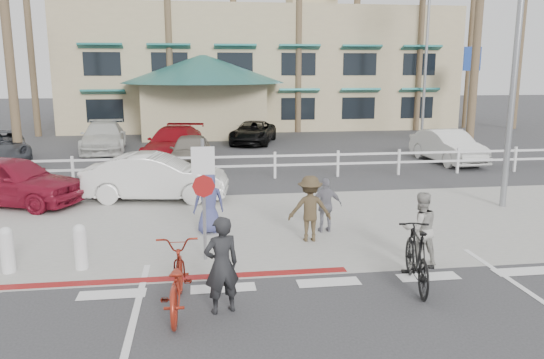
{
  "coord_description": "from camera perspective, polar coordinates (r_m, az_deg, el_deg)",
  "views": [
    {
      "loc": [
        -2.37,
        -8.63,
        3.99
      ],
      "look_at": [
        -0.73,
        3.2,
        1.5
      ],
      "focal_mm": 35.0,
      "sensor_mm": 36.0,
      "label": 1
    }
  ],
  "objects": [
    {
      "name": "ground",
      "position": [
        9.8,
        6.96,
        -12.34
      ],
      "size": [
        140.0,
        140.0,
        0.0
      ],
      "primitive_type": "plane",
      "color": "#333335"
    },
    {
      "name": "bike_path",
      "position": [
        8.09,
        10.75,
        -17.97
      ],
      "size": [
        12.0,
        16.0,
        0.01
      ],
      "primitive_type": "cube",
      "color": "#333335",
      "rests_on": "ground"
    },
    {
      "name": "sidewalk_plaza",
      "position": [
        13.92,
        2.23,
        -4.86
      ],
      "size": [
        22.0,
        7.0,
        0.01
      ],
      "primitive_type": "cube",
      "color": "gray",
      "rests_on": "ground"
    },
    {
      "name": "cross_street",
      "position": [
        17.74,
        -0.04,
        -1.2
      ],
      "size": [
        40.0,
        5.0,
        0.01
      ],
      "primitive_type": "cube",
      "color": "#333335",
      "rests_on": "ground"
    },
    {
      "name": "parking_lot",
      "position": [
        27.03,
        -2.81,
        3.28
      ],
      "size": [
        50.0,
        16.0,
        0.01
      ],
      "primitive_type": "cube",
      "color": "#333335",
      "rests_on": "ground"
    },
    {
      "name": "curb_red",
      "position": [
        10.62,
        -10.91,
        -10.45
      ],
      "size": [
        7.0,
        0.25,
        0.02
      ],
      "primitive_type": "cube",
      "color": "maroon",
      "rests_on": "ground"
    },
    {
      "name": "rail_fence",
      "position": [
        19.65,
        0.6,
        1.55
      ],
      "size": [
        29.4,
        0.16,
        1.0
      ],
      "primitive_type": null,
      "color": "silver",
      "rests_on": "ground"
    },
    {
      "name": "building",
      "position": [
        39.9,
        -1.68,
        14.16
      ],
      "size": [
        28.0,
        16.0,
        11.3
      ],
      "primitive_type": null,
      "color": "tan",
      "rests_on": "ground"
    },
    {
      "name": "sign_post",
      "position": [
        11.12,
        -7.35,
        -1.52
      ],
      "size": [
        0.5,
        0.1,
        2.9
      ],
      "primitive_type": null,
      "color": "gray",
      "rests_on": "ground"
    },
    {
      "name": "bollard_0",
      "position": [
        11.45,
        -19.9,
        -6.82
      ],
      "size": [
        0.26,
        0.26,
        0.95
      ],
      "primitive_type": null,
      "color": "silver",
      "rests_on": "ground"
    },
    {
      "name": "bollard_1",
      "position": [
        11.83,
        -26.59,
        -6.79
      ],
      "size": [
        0.26,
        0.26,
        0.95
      ],
      "primitive_type": null,
      "color": "silver",
      "rests_on": "ground"
    },
    {
      "name": "streetlight_0",
      "position": [
        16.69,
        24.81,
        12.48
      ],
      "size": [
        0.6,
        2.0,
        9.0
      ],
      "primitive_type": null,
      "color": "gray",
      "rests_on": "ground"
    },
    {
      "name": "streetlight_1",
      "position": [
        35.66,
        16.24,
        12.55
      ],
      "size": [
        0.6,
        2.0,
        9.5
      ],
      "primitive_type": null,
      "color": "gray",
      "rests_on": "ground"
    },
    {
      "name": "info_sign",
      "position": [
        34.75,
        20.45,
        9.09
      ],
      "size": [
        1.2,
        0.16,
        5.6
      ],
      "primitive_type": null,
      "color": "navy",
      "rests_on": "ground"
    },
    {
      "name": "palm_1",
      "position": [
        35.07,
        -24.72,
        14.85
      ],
      "size": [
        4.0,
        4.0,
        13.0
      ],
      "primitive_type": null,
      "color": "black",
      "rests_on": "ground"
    },
    {
      "name": "palm_2",
      "position": [
        35.31,
        -17.93,
        17.76
      ],
      "size": [
        4.0,
        4.0,
        16.0
      ],
      "primitive_type": null,
      "color": "black",
      "rests_on": "ground"
    },
    {
      "name": "palm_3",
      "position": [
        33.8,
        -11.13,
        16.68
      ],
      "size": [
        4.0,
        4.0,
        14.0
      ],
      "primitive_type": null,
      "color": "black",
      "rests_on": "ground"
    },
    {
      "name": "palm_4",
      "position": [
        34.88,
        -4.18,
        17.53
      ],
      "size": [
        4.0,
        4.0,
        15.0
      ],
      "primitive_type": null,
      "color": "black",
      "rests_on": "ground"
    },
    {
      "name": "palm_5",
      "position": [
        34.32,
        2.91,
        15.96
      ],
      "size": [
        4.0,
        4.0,
        13.0
      ],
      "primitive_type": null,
      "color": "black",
      "rests_on": "ground"
    },
    {
      "name": "palm_7",
      "position": [
        36.69,
        15.79,
        16.06
      ],
      "size": [
        4.0,
        4.0,
        14.0
      ],
      "primitive_type": null,
      "color": "black",
      "rests_on": "ground"
    },
    {
      "name": "palm_8",
      "position": [
        39.36,
        20.79,
        16.16
      ],
      "size": [
        4.0,
        4.0,
        15.0
      ],
      "primitive_type": null,
      "color": "black",
      "rests_on": "ground"
    },
    {
      "name": "palm_9",
      "position": [
        39.92,
        25.29,
        14.3
      ],
      "size": [
        4.0,
        4.0,
        13.0
      ],
      "primitive_type": null,
      "color": "black",
      "rests_on": "ground"
    },
    {
      "name": "palm_10",
      "position": [
        24.91,
        -26.74,
        15.2
      ],
      "size": [
        4.0,
        4.0,
        12.0
      ],
      "primitive_type": null,
      "color": "black",
      "rests_on": "ground"
    },
    {
      "name": "palm_11",
      "position": [
        28.18,
        21.45,
        17.13
      ],
      "size": [
        4.0,
        4.0,
        14.0
      ],
      "primitive_type": null,
      "color": "black",
      "rests_on": "ground"
    },
    {
      "name": "bike_red",
      "position": [
        9.15,
        -10.31,
        -10.53
      ],
      "size": [
        0.79,
        2.1,
        1.09
      ],
      "primitive_type": "imported",
      "rotation": [
        0.0,
        0.0,
        3.11
      ],
      "color": "maroon",
      "rests_on": "ground"
    },
    {
      "name": "rider_red",
      "position": [
        8.86,
        -5.45,
        -9.16
      ],
      "size": [
        0.7,
        0.57,
        1.66
      ],
      "primitive_type": "imported",
      "rotation": [
        0.0,
        0.0,
        3.46
      ],
      "color": "black",
      "rests_on": "ground"
    },
    {
      "name": "bike_black",
      "position": [
        10.26,
        15.32,
        -8.0
      ],
      "size": [
        0.93,
        2.04,
        1.18
      ],
      "primitive_type": "imported",
      "rotation": [
        0.0,
        0.0,
        2.95
      ],
      "color": "black",
      "rests_on": "ground"
    },
    {
      "name": "rider_black",
      "position": [
        11.37,
        15.65,
        -5.11
      ],
      "size": [
        0.79,
        0.63,
        1.55
      ],
      "primitive_type": "imported",
      "rotation": [
        0.0,
        0.0,
        3.2
      ],
      "color": "#A7A59D",
      "rests_on": "ground"
    },
    {
      "name": "pedestrian_a",
      "position": [
        12.47,
        4.09,
        -3.14
      ],
      "size": [
        1.06,
        0.67,
        1.57
      ],
      "primitive_type": "imported",
      "rotation": [
        0.0,
        0.0,
        3.05
      ],
      "color": "#453723",
      "rests_on": "ground"
    },
    {
      "name": "pedestrian_child",
      "position": [
        13.18,
        5.82,
        -2.79
      ],
      "size": [
        0.81,
        0.35,
        1.37
      ],
      "primitive_type": "imported",
      "rotation": [
        0.0,
        0.0,
        3.16
      ],
      "color": "gray",
      "rests_on": "ground"
    },
    {
      "name": "pedestrian_b",
      "position": [
        13.13,
        -6.81,
        -2.46
      ],
      "size": [
        0.83,
        0.61,
        1.56
      ],
      "primitive_type": "imported",
      "rotation": [
        0.0,
        0.0,
        3.3
      ],
      "color": "#3A3F71",
      "rests_on": "ground"
    },
    {
      "name": "car_white_sedan",
      "position": [
        16.75,
        -12.36,
        0.25
      ],
      "size": [
        4.54,
        2.12,
        1.44
      ],
      "primitive_type": "imported",
      "rotation": [
        0.0,
        0.0,
        1.43
      ],
      "color": "silver",
      "rests_on": "ground"
    },
    {
      "name": "car_red_compact",
      "position": [
        17.53,
        -26.26,
        -0.11
      ],
      "size": [
        4.71,
        3.28,
        1.49
      ],
      "primitive_type": "imported",
      "rotation": [
        0.0,
        0.0,
        1.18
      ],
      "color": "maroon",
      "rests_on": "ground"
    },
    {
      "name": "lot_car_1",
      "position": [
        23.99,
        -10.49,
        3.8
      ],
      "size": [
        3.04,
        5.41,
        1.48
      ],
      "primitive_type": "imported",
      "rotation": [
        0.0,
        0.0,
        -0.2
      ],
      "color": "maroon",
      "rests_on": "ground"
    },
    {
      "name": "lot_car_2",
      "position": [
        22.33,
        -8.75,
        3.08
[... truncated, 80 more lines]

